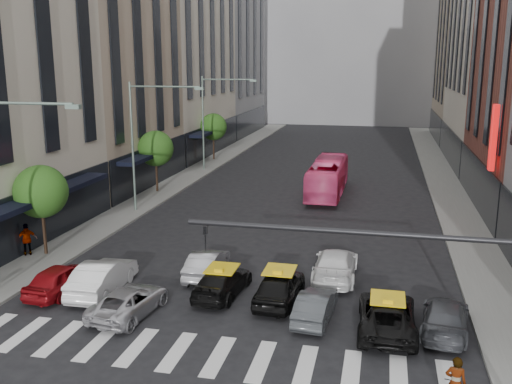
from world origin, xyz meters
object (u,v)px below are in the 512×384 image
Objects in this scene: streetlamp_mid at (145,130)px; taxi_center at (280,286)px; streetlamp_far at (212,111)px; car_red at (61,279)px; bus at (328,177)px; car_white_front at (103,277)px; taxi_left at (222,282)px; pedestrian_far at (27,239)px.

taxi_center is (11.94, -13.24, -5.16)m from streetlamp_mid.
car_red is at bearing -86.51° from streetlamp_far.
bus is at bearing -109.73° from car_red.
streetlamp_far is 1.92× the size of car_white_front.
car_white_front is 5.57m from taxi_left.
taxi_left is 1.01× the size of taxi_center.
streetlamp_mid is at bearing -45.39° from taxi_center.
car_red is 2.29× the size of pedestrian_far.
streetlamp_mid is 0.87× the size of bus.
car_red is at bearing 9.38° from taxi_center.
streetlamp_far is at bearing 90.00° from streetlamp_mid.
taxi_center is (10.08, 1.21, 0.05)m from car_red.
car_red is at bearing -82.67° from streetlamp_mid.
taxi_center is at bearing -47.94° from streetlamp_mid.
streetlamp_mid is at bearing 35.60° from bus.
bus reaches higher than car_white_front.
streetlamp_mid is at bearing -90.00° from streetlamp_far.
streetlamp_mid and streetlamp_far have the same top height.
car_white_front is at bearing 14.71° from taxi_left.
streetlamp_far reaches higher than taxi_left.
bus is (11.93, -7.67, -4.47)m from streetlamp_far.
car_red is 0.39× the size of bus.
car_red is 0.87× the size of car_white_front.
taxi_center reaches higher than taxi_left.
bus reaches higher than taxi_left.
pedestrian_far is at bearing -103.75° from streetlamp_mid.
streetlamp_far is 2.21× the size of car_red.
car_white_front is at bearing 113.24° from pedestrian_far.
streetlamp_mid reaches higher than taxi_center.
car_red is at bearing 100.30° from pedestrian_far.
streetlamp_far is 0.87× the size of bus.
streetlamp_mid is 2.21× the size of car_red.
car_red is 0.94× the size of taxi_center.
car_red is at bearing 11.61° from car_white_front.
bus reaches higher than pedestrian_far.
streetlamp_far is 32.00m from taxi_center.
streetlamp_far is 30.64m from car_white_front.
taxi_left is at bearing -72.36° from streetlamp_far.
bus is (11.93, 8.33, -4.47)m from streetlamp_mid.
streetlamp_far is at bearing -65.23° from taxi_center.
pedestrian_far reaches higher than car_red.
car_white_front is (3.74, -13.97, -5.13)m from streetlamp_mid.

